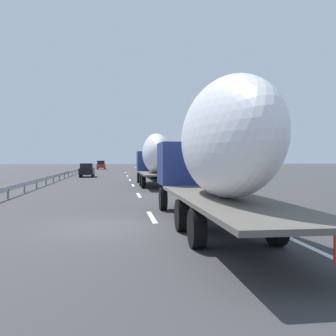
{
  "coord_description": "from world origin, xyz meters",
  "views": [
    {
      "loc": [
        -13.59,
        -0.43,
        2.35
      ],
      "look_at": [
        16.41,
        -4.35,
        1.65
      ],
      "focal_mm": 41.46,
      "sensor_mm": 36.0,
      "label": 1
    }
  ],
  "objects_px": {
    "truck_trailing": "(215,150)",
    "road_sign": "(164,160)",
    "car_black_suv": "(87,170)",
    "car_red_compact": "(101,165)",
    "truck_lead": "(155,157)"
  },
  "relations": [
    {
      "from": "road_sign",
      "to": "car_red_compact",
      "type": "bearing_deg",
      "value": 14.54
    },
    {
      "from": "road_sign",
      "to": "car_black_suv",
      "type": "bearing_deg",
      "value": 95.5
    },
    {
      "from": "car_red_compact",
      "to": "road_sign",
      "type": "distance_m",
      "value": 40.07
    },
    {
      "from": "car_black_suv",
      "to": "truck_lead",
      "type": "bearing_deg",
      "value": -158.87
    },
    {
      "from": "car_red_compact",
      "to": "truck_trailing",
      "type": "bearing_deg",
      "value": -174.98
    },
    {
      "from": "truck_trailing",
      "to": "road_sign",
      "type": "relative_size",
      "value": 4.54
    },
    {
      "from": "truck_trailing",
      "to": "car_red_compact",
      "type": "height_order",
      "value": "truck_trailing"
    },
    {
      "from": "road_sign",
      "to": "truck_trailing",
      "type": "bearing_deg",
      "value": 175.61
    },
    {
      "from": "truck_lead",
      "to": "car_black_suv",
      "type": "height_order",
      "value": "truck_lead"
    },
    {
      "from": "truck_trailing",
      "to": "truck_lead",
      "type": "bearing_deg",
      "value": -0.0
    },
    {
      "from": "truck_lead",
      "to": "car_red_compact",
      "type": "height_order",
      "value": "truck_lead"
    },
    {
      "from": "truck_lead",
      "to": "car_black_suv",
      "type": "bearing_deg",
      "value": 21.13
    },
    {
      "from": "car_black_suv",
      "to": "car_red_compact",
      "type": "xyz_separation_m",
      "value": [
        39.76,
        -0.2,
        0.08
      ]
    },
    {
      "from": "truck_trailing",
      "to": "car_red_compact",
      "type": "bearing_deg",
      "value": 5.02
    },
    {
      "from": "truck_lead",
      "to": "car_black_suv",
      "type": "distance_m",
      "value": 19.93
    }
  ]
}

